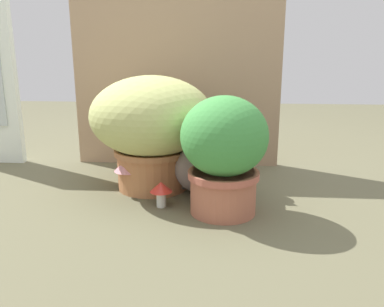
{
  "coord_description": "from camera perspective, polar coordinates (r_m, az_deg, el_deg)",
  "views": [
    {
      "loc": [
        0.21,
        -1.48,
        0.57
      ],
      "look_at": [
        0.09,
        0.01,
        0.18
      ],
      "focal_mm": 36.76,
      "sensor_mm": 36.0,
      "label": 1
    }
  ],
  "objects": [
    {
      "name": "mushroom_ornament_pink",
      "position": [
        1.63,
        -9.16,
        -1.94
      ],
      "size": [
        0.12,
        0.12,
        0.15
      ],
      "color": "beige",
      "rests_on": "ground"
    },
    {
      "name": "cat",
      "position": [
        1.62,
        2.53,
        -1.56
      ],
      "size": [
        0.39,
        0.26,
        0.32
      ],
      "color": "slate",
      "rests_on": "ground"
    },
    {
      "name": "ground_plane",
      "position": [
        1.6,
        -3.41,
        -6.26
      ],
      "size": [
        6.0,
        6.0,
        0.0
      ],
      "primitive_type": "plane",
      "color": "brown"
    },
    {
      "name": "grass_planter",
      "position": [
        1.65,
        -5.86,
        4.2
      ],
      "size": [
        0.51,
        0.51,
        0.48
      ],
      "color": "#AF6E44",
      "rests_on": "ground"
    },
    {
      "name": "leafy_planter",
      "position": [
        1.39,
        4.66,
        0.33
      ],
      "size": [
        0.31,
        0.31,
        0.43
      ],
      "color": "#AE6449",
      "rests_on": "ground"
    },
    {
      "name": "cardboard_backdrop",
      "position": [
        1.99,
        -2.3,
        12.4
      ],
      "size": [
        1.03,
        0.03,
        0.99
      ],
      "primitive_type": "cube",
      "color": "tan",
      "rests_on": "ground"
    },
    {
      "name": "mushroom_ornament_red",
      "position": [
        1.48,
        -4.51,
        -5.22
      ],
      "size": [
        0.09,
        0.09,
        0.1
      ],
      "color": "silver",
      "rests_on": "ground"
    }
  ]
}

